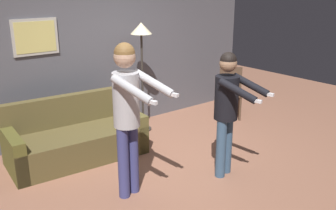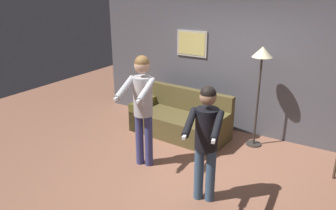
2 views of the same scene
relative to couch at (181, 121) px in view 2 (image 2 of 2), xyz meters
name	(u,v)px [view 2 (image 2 of 2)]	position (x,y,z in m)	size (l,w,h in m)	color
ground_plane	(192,175)	(0.89, -1.22, -0.28)	(12.00, 12.00, 0.00)	#925F49
back_wall_assembly	(241,68)	(0.88, 0.78, 1.03)	(6.40, 0.09, 2.60)	#55555D
couch	(181,121)	(0.00, 0.00, 0.00)	(1.96, 0.98, 0.87)	brown
torchiere_lamp	(261,63)	(1.39, 0.30, 1.27)	(0.35, 0.35, 1.83)	#332D28
person_standing_left	(142,100)	(0.05, -1.34, 0.85)	(0.54, 0.78, 1.82)	#3B3E77
person_standing_right	(206,135)	(1.30, -1.70, 0.71)	(0.54, 0.72, 1.64)	#385470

